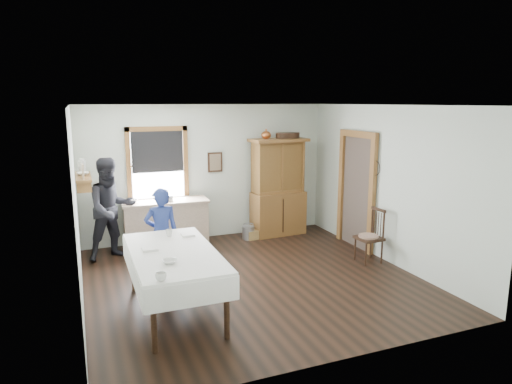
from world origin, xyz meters
The scene contains 20 objects.
room centered at (0.00, 0.00, 1.35)m, with size 5.01×5.01×2.70m.
window centered at (-1.00, 2.46, 1.63)m, with size 1.18×0.07×1.48m.
doorway centered at (2.46, 0.85, 1.16)m, with size 0.09×1.14×2.22m.
wall_shelf centered at (-2.37, 1.54, 1.57)m, with size 0.24×1.00×0.44m.
framed_picture centered at (0.15, 2.46, 1.55)m, with size 0.30×0.04×0.40m, color #352112.
rug_beater centered at (2.45, 0.30, 1.72)m, with size 0.27×0.27×0.01m, color black.
work_counter centered at (-0.94, 2.13, 0.46)m, with size 1.60×0.61×0.91m, color #C8A88B.
china_hutch centered at (1.41, 2.15, 1.01)m, with size 1.18×0.56×2.01m, color brown.
dining_table centered at (-1.36, -0.68, 0.42)m, with size 1.11×2.11×0.84m, color white.
spindle_chair centered at (2.17, -0.01, 0.48)m, with size 0.44×0.44×0.95m, color #352112.
pail centered at (0.70, 2.02, 0.13)m, with size 0.25×0.25×0.27m, color #9DA1A5.
wicker_basket centered at (0.80, 2.00, 0.09)m, with size 0.31×0.22×0.18m, color tan.
woman_blue centered at (-1.29, 0.61, 0.67)m, with size 0.49×0.32×1.34m, color navy.
figure_dark centered at (-1.94, 1.84, 0.84)m, with size 0.81×0.63×1.67m, color black.
table_cup_a centered at (-1.69, -1.63, 0.89)m, with size 0.12×0.12×0.09m, color white.
table_cup_b centered at (-1.28, 0.01, 0.89)m, with size 0.10×0.10×0.10m, color white.
table_bowl centered at (-1.50, -1.12, 0.87)m, with size 0.20×0.20×0.05m, color white.
counter_book centered at (-1.07, 2.24, 0.92)m, with size 0.15×0.20×0.02m, color #6F5F4A.
counter_bowl centered at (-1.54, 2.16, 0.95)m, with size 0.19×0.19×0.06m, color white.
shelf_bowl centered at (-2.37, 1.55, 1.60)m, with size 0.22×0.22×0.05m, color white.
Camera 1 is at (-2.45, -6.34, 2.75)m, focal length 32.00 mm.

